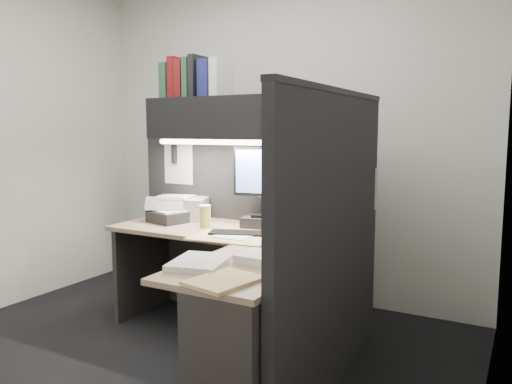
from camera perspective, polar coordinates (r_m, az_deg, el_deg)
floor at (r=3.32m, az=-9.79°, el=-18.24°), size 3.50×3.50×0.00m
wall_back at (r=4.27m, az=2.55°, el=6.22°), size 3.50×0.04×2.70m
wall_right at (r=2.33m, az=25.39°, el=4.87°), size 0.04×3.00×2.70m
partition_back at (r=3.80m, az=-0.91°, el=-2.20°), size 1.90×0.06×1.60m
partition_right at (r=2.74m, az=8.65°, el=-5.93°), size 0.06×1.50×1.60m
desk at (r=2.92m, az=-3.30°, el=-12.35°), size 1.70×1.53×0.73m
overhead_shelf at (r=3.55m, az=-1.04°, el=8.48°), size 1.55×0.34×0.30m
task_light_tube at (r=3.43m, az=-2.21°, el=5.69°), size 1.32×0.04×0.04m
monitor at (r=3.51m, az=1.61°, el=-0.42°), size 0.52×0.30×0.57m
keyboard at (r=3.27m, az=-1.40°, el=-4.78°), size 0.47×0.29×0.02m
mousepad at (r=3.24m, az=4.09°, el=-5.06°), size 0.22×0.20×0.00m
mouse at (r=3.23m, az=4.16°, el=-4.69°), size 0.09×0.12×0.04m
telephone at (r=3.28m, az=8.08°, el=-4.12°), size 0.28×0.29×0.10m
coffee_cup at (r=3.54m, az=-5.84°, el=-2.85°), size 0.10×0.10×0.15m
printer at (r=3.93m, az=-8.58°, el=-1.79°), size 0.51×0.47×0.17m
notebook_stack at (r=3.78m, az=-9.98°, el=-2.82°), size 0.32×0.29×0.08m
open_folder at (r=3.19m, az=-2.81°, el=-5.22°), size 0.54×0.38×0.01m
paper_stack_a at (r=2.60m, az=0.86°, el=-7.60°), size 0.25×0.22×0.05m
paper_stack_b at (r=2.57m, az=-6.42°, el=-8.02°), size 0.33×0.38×0.03m
manila_stack at (r=2.28m, az=-3.74°, el=-10.09°), size 0.30×0.36×0.02m
binder_row at (r=3.81m, az=-6.94°, el=12.71°), size 0.53×0.25×0.31m
pinned_papers at (r=3.26m, az=1.83°, el=0.76°), size 1.76×1.31×0.51m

